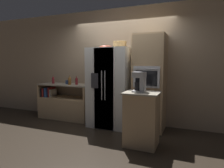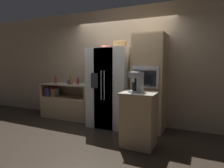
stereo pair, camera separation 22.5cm
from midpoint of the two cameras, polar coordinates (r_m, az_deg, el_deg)
The scene contains 13 objects.
ground_plane at distance 4.75m, azimuth -0.45°, elevation -12.08°, with size 20.00×20.00×0.00m, color black.
wall_back at distance 4.96m, azimuth 1.74°, elevation 5.15°, with size 12.00×0.06×2.80m.
counter_left at distance 5.54m, azimuth -14.28°, elevation -6.01°, with size 1.45×0.57×0.92m.
refrigerator at distance 4.66m, azimuth -1.77°, elevation -0.97°, with size 0.95×0.81×1.82m.
wall_oven at distance 4.43m, azimuth 9.27°, elevation 0.38°, with size 0.66×0.69×2.09m.
island_counter at distance 3.63m, azimuth 6.69°, elevation -9.87°, with size 0.61×0.53×0.97m.
wicker_basket at distance 4.60m, azimuth 0.82°, elevation 11.26°, with size 0.31×0.31×0.15m.
fruit_bowl at distance 4.79m, azimuth -3.23°, elevation 10.55°, with size 0.29×0.29×0.08m.
bottle_tall at distance 5.26m, azimuth -13.20°, elevation 0.99°, with size 0.08×0.08×0.23m.
bottle_short at distance 5.26m, azimuth -11.31°, elevation 0.91°, with size 0.07×0.07×0.21m.
bottle_wide at distance 5.70m, azimuth -17.56°, elevation 1.12°, with size 0.07×0.07×0.21m.
mug at distance 5.40m, azimuth -13.81°, elevation 0.51°, with size 0.14×0.10×0.10m.
coffee_maker at distance 3.53m, azimuth 6.32°, elevation 0.83°, with size 0.21×0.21×0.35m.
Camera 1 is at (1.67, -4.20, 1.48)m, focal length 32.00 mm.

